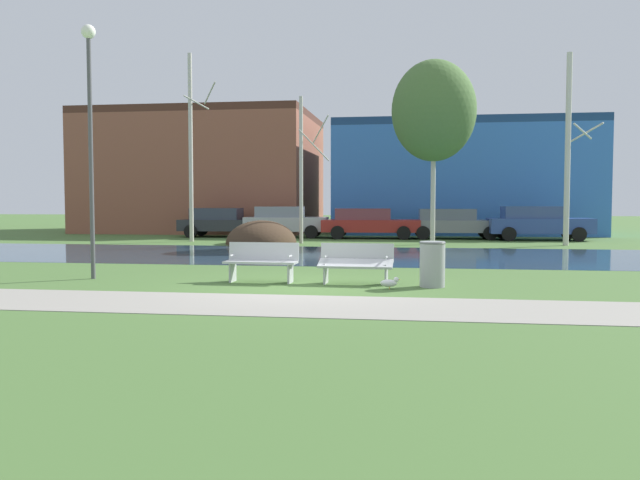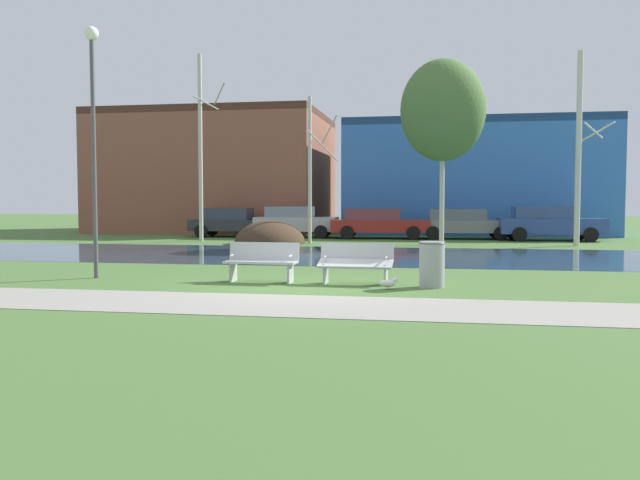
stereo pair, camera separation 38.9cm
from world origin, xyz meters
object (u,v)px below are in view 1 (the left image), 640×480
object	(u,v)px
parked_sedan_second_silver	(285,221)
bench_left	(262,261)
bench_right	(356,262)
trash_bin	(432,263)
parked_hatch_third_red	(369,223)
seagull	(390,283)
parked_van_nearest_dark	(221,222)
parked_wagon_fourth_grey	(452,223)
parked_suv_fifth_blue	(537,222)
streetlamp	(90,112)

from	to	relation	value
parked_sedan_second_silver	bench_left	bearing A→B (deg)	-80.17
bench_left	bench_right	xyz separation A→B (m)	(2.09, 0.00, 0.00)
trash_bin	parked_hatch_third_red	distance (m)	17.94
bench_left	seagull	distance (m)	2.96
parked_van_nearest_dark	parked_wagon_fourth_grey	bearing A→B (deg)	-0.05
bench_right	parked_suv_fifth_blue	size ratio (longest dim) A/B	0.35
parked_sedan_second_silver	parked_hatch_third_red	distance (m)	4.16
parked_van_nearest_dark	parked_sedan_second_silver	distance (m)	3.22
streetlamp	parked_wagon_fourth_grey	bearing A→B (deg)	62.86
streetlamp	parked_suv_fifth_blue	world-z (taller)	streetlamp
parked_wagon_fourth_grey	seagull	bearing A→B (deg)	-96.79
bench_left	parked_van_nearest_dark	xyz separation A→B (m)	(-6.30, 17.70, 0.29)
streetlamp	bench_left	bearing A→B (deg)	-0.94
trash_bin	parked_sedan_second_silver	bearing A→B (deg)	110.64
bench_right	parked_van_nearest_dark	bearing A→B (deg)	115.35
parked_van_nearest_dark	parked_hatch_third_red	distance (m)	7.38
bench_left	bench_right	bearing A→B (deg)	0.00
bench_right	bench_left	bearing A→B (deg)	180.00
seagull	trash_bin	bearing A→B (deg)	28.91
trash_bin	parked_suv_fifth_blue	size ratio (longest dim) A/B	0.20
parked_hatch_third_red	bench_right	bearing A→B (deg)	-86.70
bench_left	parked_van_nearest_dark	bearing A→B (deg)	109.59
bench_right	streetlamp	size ratio (longest dim) A/B	0.28
bench_left	streetlamp	xyz separation A→B (m)	(-4.00, 0.07, 3.34)
parked_hatch_third_red	parked_van_nearest_dark	bearing A→B (deg)	178.38
parked_van_nearest_dark	seagull	bearing A→B (deg)	-63.63
streetlamp	parked_suv_fifth_blue	size ratio (longest dim) A/B	1.24
streetlamp	parked_sedan_second_silver	bearing A→B (deg)	87.02
trash_bin	parked_suv_fifth_blue	world-z (taller)	parked_suv_fifth_blue
parked_wagon_fourth_grey	parked_suv_fifth_blue	xyz separation A→B (m)	(3.79, -0.58, 0.06)
seagull	parked_sedan_second_silver	bearing A→B (deg)	107.76
seagull	parked_sedan_second_silver	size ratio (longest dim) A/B	0.10
bench_left	trash_bin	xyz separation A→B (m)	(3.71, -0.26, 0.02)
bench_left	parked_hatch_third_red	size ratio (longest dim) A/B	0.34
bench_right	parked_hatch_third_red	xyz separation A→B (m)	(-1.01, 17.49, 0.29)
streetlamp	parked_sedan_second_silver	distance (m)	17.96
bench_right	parked_wagon_fourth_grey	xyz separation A→B (m)	(2.95, 17.69, 0.28)
streetlamp	trash_bin	bearing A→B (deg)	-2.42
bench_right	seagull	size ratio (longest dim) A/B	3.94
parked_hatch_third_red	streetlamp	bearing A→B (deg)	-106.24
bench_right	parked_suv_fifth_blue	bearing A→B (deg)	68.50
parked_wagon_fourth_grey	parked_suv_fifth_blue	world-z (taller)	parked_suv_fifth_blue
bench_left	parked_hatch_third_red	world-z (taller)	parked_hatch_third_red
parked_hatch_third_red	trash_bin	bearing A→B (deg)	-81.58
parked_wagon_fourth_grey	parked_sedan_second_silver	bearing A→B (deg)	179.60
seagull	parked_wagon_fourth_grey	world-z (taller)	parked_wagon_fourth_grey
streetlamp	parked_wagon_fourth_grey	size ratio (longest dim) A/B	1.23
bench_left	parked_sedan_second_silver	distance (m)	18.01
trash_bin	streetlamp	world-z (taller)	streetlamp
trash_bin	streetlamp	distance (m)	8.39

